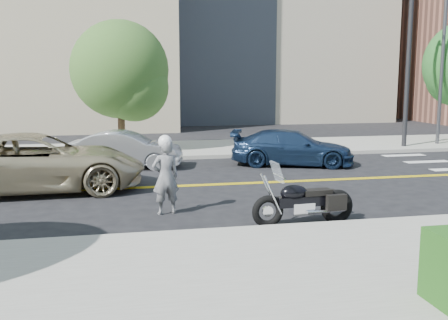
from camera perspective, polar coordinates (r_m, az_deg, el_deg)
name	(u,v)px	position (r m, az deg, el deg)	size (l,w,h in m)	color
ground_plane	(207,185)	(15.76, -1.84, -2.73)	(120.00, 120.00, 0.00)	black
sidewalk_near	(286,273)	(8.72, 6.77, -12.09)	(60.00, 5.00, 0.15)	#9E9B91
sidewalk_far	(178,149)	(23.07, -5.01, 1.17)	(60.00, 5.00, 0.15)	#9E9B91
lamp_post	(443,56)	(26.18, 22.70, 10.39)	(0.16, 0.16, 8.00)	#4C4C51
traffic_light	(421,42)	(23.93, 20.68, 11.95)	(0.28, 4.50, 7.00)	black
motorcyclist	(166,175)	(12.34, -6.38, -1.63)	(0.71, 0.54, 1.88)	silver
motorcycle	(304,192)	(11.69, 8.74, -3.45)	(2.31, 0.70, 1.41)	black
suv	(38,163)	(15.64, -19.62, -0.26)	(2.75, 5.96, 1.66)	tan
parked_car_silver	(126,150)	(18.98, -10.66, 1.12)	(1.38, 3.96, 1.31)	#9FA1A6
parked_car_blue	(292,148)	(19.37, 7.43, 1.34)	(1.81, 4.46, 1.29)	navy
tree_far_a	(120,70)	(22.46, -11.28, 9.62)	(4.06, 4.06, 5.55)	#382619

